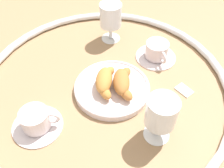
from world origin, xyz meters
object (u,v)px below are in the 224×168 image
object	(u,v)px
juice_glass_left	(109,16)
juice_glass_right	(161,114)
sugar_packet	(184,90)
coffee_cup_near	(157,52)
croissant_large	(104,81)
coffee_cup_far	(36,121)
croissant_small	(123,82)
pastry_plate	(112,88)

from	to	relation	value
juice_glass_left	juice_glass_right	world-z (taller)	same
sugar_packet	juice_glass_left	bearing A→B (deg)	-176.75
coffee_cup_near	juice_glass_right	bearing A→B (deg)	-2.14
croissant_large	sugar_packet	size ratio (longest dim) A/B	2.74
coffee_cup_far	juice_glass_right	bearing A→B (deg)	89.74
coffee_cup_near	sugar_packet	size ratio (longest dim) A/B	2.72
coffee_cup_near	juice_glass_left	world-z (taller)	juice_glass_left
croissant_large	juice_glass_right	bearing A→B (deg)	46.40
croissant_large	juice_glass_right	size ratio (longest dim) A/B	0.98
croissant_large	coffee_cup_near	world-z (taller)	croissant_large
croissant_small	coffee_cup_near	distance (m)	0.19
croissant_large	juice_glass_right	xyz separation A→B (m)	(0.14, 0.15, 0.05)
pastry_plate	juice_glass_left	distance (m)	0.27
pastry_plate	coffee_cup_near	xyz separation A→B (m)	(-0.16, 0.14, 0.01)
pastry_plate	juice_glass_right	xyz separation A→B (m)	(0.14, 0.13, 0.08)
coffee_cup_near	juice_glass_left	distance (m)	0.20
croissant_small	juice_glass_right	bearing A→B (deg)	34.05
coffee_cup_near	coffee_cup_far	distance (m)	0.44
coffee_cup_near	juice_glass_left	size ratio (longest dim) A/B	0.97
croissant_small	coffee_cup_far	size ratio (longest dim) A/B	1.00
juice_glass_right	coffee_cup_far	bearing A→B (deg)	-90.26
croissant_small	coffee_cup_near	xyz separation A→B (m)	(-0.16, 0.11, -0.02)
juice_glass_left	croissant_small	bearing A→B (deg)	12.98
croissant_large	juice_glass_right	world-z (taller)	juice_glass_right
croissant_small	pastry_plate	bearing A→B (deg)	-91.28
juice_glass_left	pastry_plate	bearing A→B (deg)	6.28
coffee_cup_near	coffee_cup_far	world-z (taller)	same
coffee_cup_far	juice_glass_left	size ratio (longest dim) A/B	0.97
pastry_plate	croissant_small	xyz separation A→B (m)	(0.00, 0.03, 0.03)
juice_glass_left	sugar_packet	world-z (taller)	juice_glass_left
croissant_large	coffee_cup_near	size ratio (longest dim) A/B	1.01
coffee_cup_far	sugar_packet	world-z (taller)	coffee_cup_far
croissant_small	juice_glass_right	xyz separation A→B (m)	(0.14, 0.10, 0.05)
juice_glass_left	sugar_packet	distance (m)	0.35
coffee_cup_near	coffee_cup_far	size ratio (longest dim) A/B	1.00
croissant_large	sugar_packet	world-z (taller)	croissant_large
croissant_large	sugar_packet	distance (m)	0.25
juice_glass_left	sugar_packet	size ratio (longest dim) A/B	2.80
pastry_plate	croissant_small	bearing A→B (deg)	88.72
croissant_large	croissant_small	size ratio (longest dim) A/B	1.00
croissant_small	coffee_cup_far	xyz separation A→B (m)	(0.14, -0.22, -0.02)
croissant_large	coffee_cup_far	xyz separation A→B (m)	(0.14, -0.16, -0.02)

